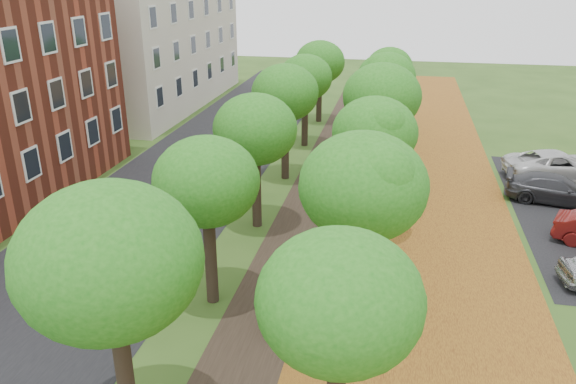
% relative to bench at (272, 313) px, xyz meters
% --- Properties ---
extents(street_asphalt, '(8.00, 70.00, 0.01)m').
position_rel_bench_xyz_m(street_asphalt, '(-7.57, 10.01, -0.45)').
color(street_asphalt, black).
rests_on(street_asphalt, ground).
extents(footpath, '(3.20, 70.00, 0.01)m').
position_rel_bench_xyz_m(footpath, '(-0.07, 10.01, -0.45)').
color(footpath, black).
rests_on(footpath, ground).
extents(leaf_verge, '(7.50, 70.00, 0.01)m').
position_rel_bench_xyz_m(leaf_verge, '(4.93, 10.01, -0.45)').
color(leaf_verge, '#9C671C').
rests_on(leaf_verge, ground).
extents(tree_row_west, '(3.55, 33.55, 5.86)m').
position_rel_bench_xyz_m(tree_row_west, '(-2.27, 10.01, 3.86)').
color(tree_row_west, black).
rests_on(tree_row_west, ground).
extents(tree_row_east, '(3.55, 33.55, 5.86)m').
position_rel_bench_xyz_m(tree_row_east, '(2.53, 10.01, 3.86)').
color(tree_row_east, black).
rests_on(tree_row_east, ground).
extents(building_cream, '(10.30, 20.30, 10.40)m').
position_rel_bench_xyz_m(building_cream, '(-17.07, 28.01, 4.75)').
color(building_cream, beige).
rests_on(building_cream, ground).
extents(bench, '(1.12, 1.92, 0.87)m').
position_rel_bench_xyz_m(bench, '(0.00, 0.00, 0.00)').
color(bench, '#2B362E').
rests_on(bench, ground).
extents(car_grey, '(4.78, 2.60, 1.31)m').
position_rel_bench_xyz_m(car_grey, '(10.93, 12.33, 0.20)').
color(car_grey, '#303135').
rests_on(car_grey, ground).
extents(car_white, '(5.86, 3.61, 1.52)m').
position_rel_bench_xyz_m(car_white, '(11.79, 15.61, 0.30)').
color(car_white, silver).
rests_on(car_white, ground).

